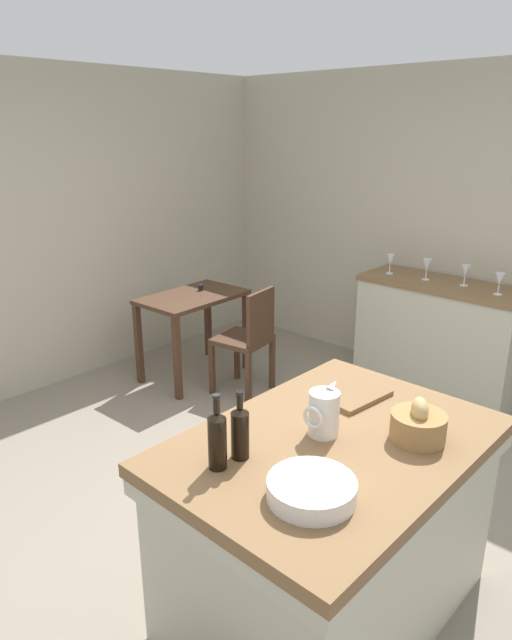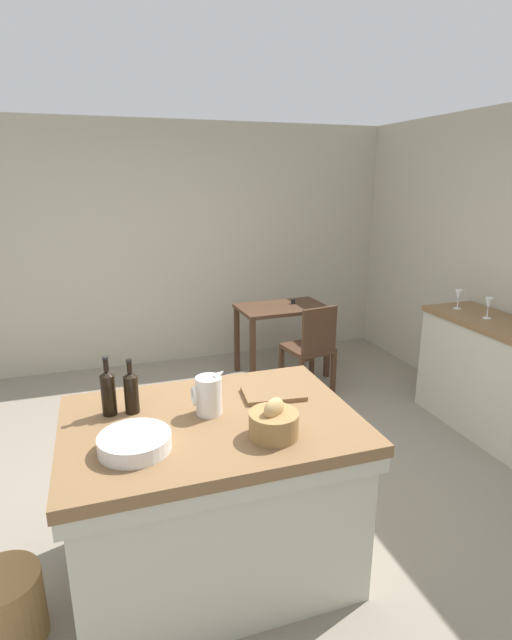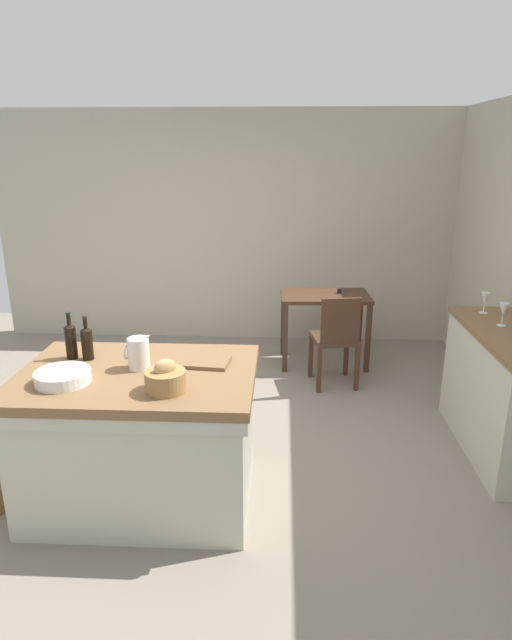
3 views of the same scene
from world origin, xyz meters
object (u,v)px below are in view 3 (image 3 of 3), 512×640
object	(u,v)px
bread_basket	(166,379)
wine_bottle_dark	(87,342)
side_cabinet	(504,393)
cutting_board	(203,362)
island_table	(141,432)
pitcher	(138,353)
wash_bowl	(63,377)
wine_glass_right	(485,299)
writing_desk	(325,306)
wine_bottle_amber	(71,340)
wine_glass_middle	(504,310)
wooden_chair	(336,337)

from	to	relation	value
bread_basket	wine_bottle_dark	world-z (taller)	wine_bottle_dark
side_cabinet	cutting_board	size ratio (longest dim) A/B	4.13
island_table	pitcher	distance (m)	0.51
wash_bowl	cutting_board	bearing A→B (deg)	23.14
wine_glass_right	pitcher	bearing A→B (deg)	-155.41
wash_bowl	bread_basket	distance (m)	0.62
wine_bottle_dark	island_table	bearing A→B (deg)	-27.60
island_table	cutting_board	size ratio (longest dim) A/B	4.41
island_table	bread_basket	bearing A→B (deg)	-47.52
side_cabinet	bread_basket	bearing A→B (deg)	-156.89
writing_desk	wine_glass_right	xyz separation A→B (m)	(1.14, -1.23, 0.43)
wine_bottle_dark	wine_glass_right	world-z (taller)	wine_bottle_dark
island_table	wine_bottle_dark	world-z (taller)	wine_bottle_dark
island_table	wine_bottle_amber	xyz separation A→B (m)	(-0.47, 0.20, 0.53)
cutting_board	wash_bowl	bearing A→B (deg)	-156.86
wine_bottle_dark	wine_glass_middle	world-z (taller)	wine_bottle_dark
cutting_board	wine_bottle_dark	world-z (taller)	wine_bottle_dark
wine_glass_right	wine_bottle_dark	bearing A→B (deg)	-160.64
cutting_board	wine_bottle_amber	distance (m)	0.86
island_table	bread_basket	size ratio (longest dim) A/B	6.26
wash_bowl	wine_bottle_amber	size ratio (longest dim) A/B	1.03
pitcher	wine_bottle_dark	xyz separation A→B (m)	(-0.36, 0.13, 0.01)
pitcher	bread_basket	xyz separation A→B (m)	(0.23, -0.31, -0.03)
writing_desk	wine_bottle_amber	bearing A→B (deg)	-128.93
wine_glass_middle	wine_bottle_dark	bearing A→B (deg)	-166.74
writing_desk	bread_basket	size ratio (longest dim) A/B	4.04
wine_bottle_dark	writing_desk	bearing A→B (deg)	52.98
wooden_chair	wine_glass_right	distance (m)	1.36
bread_basket	wine_bottle_dark	size ratio (longest dim) A/B	0.80
island_table	side_cabinet	distance (m)	2.59
wine_bottle_amber	cutting_board	bearing A→B (deg)	-3.63
wine_glass_middle	island_table	bearing A→B (deg)	-160.92
wine_bottle_amber	writing_desk	bearing A→B (deg)	51.07
wooden_chair	pitcher	world-z (taller)	pitcher
wine_bottle_amber	wine_glass_middle	world-z (taller)	wine_bottle_amber
wash_bowl	bread_basket	xyz separation A→B (m)	(0.61, -0.08, 0.03)
wine_glass_middle	writing_desk	bearing A→B (deg)	126.76
wine_glass_right	wine_glass_middle	bearing A→B (deg)	-86.74
cutting_board	writing_desk	bearing A→B (deg)	67.60
writing_desk	pitcher	bearing A→B (deg)	-119.12
wash_bowl	cutting_board	world-z (taller)	wash_bowl
side_cabinet	bread_basket	world-z (taller)	bread_basket
writing_desk	cutting_board	distance (m)	2.46
side_cabinet	wine_bottle_amber	world-z (taller)	wine_bottle_amber
island_table	wooden_chair	distance (m)	2.27
cutting_board	wine_glass_middle	distance (m)	2.21
side_cabinet	wine_glass_middle	size ratio (longest dim) A/B	7.83
wine_bottle_dark	wooden_chair	bearing A→B (deg)	42.99
side_cabinet	wine_bottle_dark	distance (m)	2.95
side_cabinet	wine_glass_right	world-z (taller)	wine_glass_right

